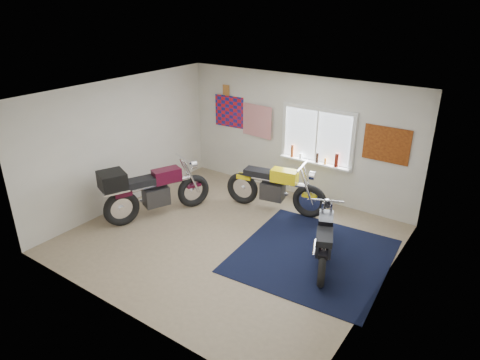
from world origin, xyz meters
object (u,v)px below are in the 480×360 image
Objects in this scene: black_chrome_bike at (324,241)px; navy_rug at (313,256)px; maroon_tourer at (149,190)px; yellow_triumph at (275,189)px.

navy_rug is at bearing 49.35° from black_chrome_bike.
black_chrome_bike is 3.61m from maroon_tourer.
yellow_triumph is 1.25× the size of black_chrome_bike.
navy_rug is 3.45m from maroon_tourer.
maroon_tourer is (-3.35, -0.60, 0.60)m from navy_rug.
maroon_tourer is (-1.89, -1.73, 0.11)m from yellow_triumph.
black_chrome_bike is at bearing -58.49° from maroon_tourer.
black_chrome_bike is (1.67, -1.20, -0.07)m from yellow_triumph.
yellow_triumph reaches higher than black_chrome_bike.
yellow_triumph is at bearing -24.44° from maroon_tourer.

